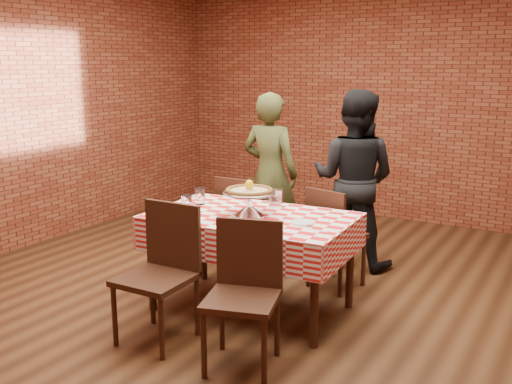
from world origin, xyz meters
TOP-DOWN VIEW (x-y plane):
  - ground at (0.00, 0.00)m, footprint 6.00×6.00m
  - back_wall at (0.00, 3.00)m, footprint 5.50×0.00m
  - table at (0.08, -0.21)m, footprint 1.56×0.99m
  - tablecloth at (0.08, -0.21)m, footprint 1.59×1.03m
  - pizza_stand at (0.07, -0.22)m, footprint 0.50×0.50m
  - pizza at (0.07, -0.22)m, footprint 0.44×0.44m
  - lemon at (0.07, -0.22)m, footprint 0.08×0.08m
  - water_glass_left at (-0.39, -0.39)m, footprint 0.09×0.09m
  - water_glass_right at (-0.45, -0.14)m, footprint 0.09×0.09m
  - side_plate at (0.53, -0.23)m, footprint 0.19×0.19m
  - sweetener_packet_a at (0.62, -0.34)m, footprint 0.06×0.05m
  - sweetener_packet_b at (0.75, -0.34)m, footprint 0.06×0.05m
  - condiment_caddy at (0.13, 0.11)m, footprint 0.12×0.11m
  - chair_near_left at (-0.20, -1.01)m, footprint 0.47×0.47m
  - chair_near_right at (0.50, -1.01)m, footprint 0.54×0.54m
  - chair_far_left at (-0.41, 0.51)m, footprint 0.42×0.42m
  - chair_far_right at (0.47, 0.56)m, footprint 0.48×0.48m
  - diner_olive at (-0.49, 1.10)m, footprint 0.59×0.39m
  - diner_black at (0.37, 1.15)m, footprint 0.84×0.67m

SIDE VIEW (x-z plane):
  - ground at x=0.00m, z-range 0.00..0.00m
  - table at x=0.08m, z-range 0.00..0.75m
  - chair_far_right at x=0.47m, z-range 0.00..0.87m
  - chair_far_left at x=-0.41m, z-range 0.00..0.89m
  - chair_near_right at x=0.50m, z-range 0.00..0.92m
  - chair_near_left at x=-0.20m, z-range 0.00..0.94m
  - tablecloth at x=0.08m, z-range 0.50..0.76m
  - sweetener_packet_a at x=0.62m, z-range 0.76..0.76m
  - sweetener_packet_b at x=0.75m, z-range 0.76..0.76m
  - side_plate at x=0.53m, z-range 0.76..0.77m
  - diner_olive at x=-0.49m, z-range 0.00..1.61m
  - water_glass_left at x=-0.39m, z-range 0.76..0.89m
  - water_glass_right at x=-0.45m, z-range 0.76..0.89m
  - diner_black at x=0.37m, z-range 0.00..1.65m
  - condiment_caddy at x=0.13m, z-range 0.76..0.90m
  - pizza_stand at x=0.07m, z-range 0.76..0.94m
  - pizza at x=0.07m, z-range 0.93..0.96m
  - lemon at x=0.07m, z-range 0.95..1.03m
  - back_wall at x=0.00m, z-range -1.30..4.20m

